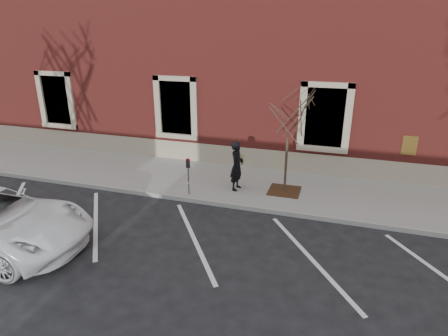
% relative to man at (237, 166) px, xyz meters
% --- Properties ---
extents(ground, '(120.00, 120.00, 0.00)m').
position_rel_man_xyz_m(ground, '(-0.30, -1.13, -1.03)').
color(ground, '#28282B').
rests_on(ground, ground).
extents(sidewalk_near, '(40.00, 3.50, 0.15)m').
position_rel_man_xyz_m(sidewalk_near, '(-0.30, 0.62, -0.95)').
color(sidewalk_near, gray).
rests_on(sidewalk_near, ground).
extents(curb_near, '(40.00, 0.12, 0.15)m').
position_rel_man_xyz_m(curb_near, '(-0.30, -1.18, -0.95)').
color(curb_near, '#9E9E99').
rests_on(curb_near, ground).
extents(parking_stripes, '(28.00, 4.40, 0.01)m').
position_rel_man_xyz_m(parking_stripes, '(-0.30, -3.33, -1.02)').
color(parking_stripes, silver).
rests_on(parking_stripes, ground).
extents(building_civic, '(40.00, 8.62, 8.00)m').
position_rel_man_xyz_m(building_civic, '(-0.30, 6.61, 2.97)').
color(building_civic, maroon).
rests_on(building_civic, ground).
extents(man, '(0.49, 0.69, 1.75)m').
position_rel_man_xyz_m(man, '(0.00, 0.00, 0.00)').
color(man, black).
rests_on(man, sidewalk_near).
extents(parking_meter, '(0.12, 0.09, 1.29)m').
position_rel_man_xyz_m(parking_meter, '(-1.44, -0.92, 0.02)').
color(parking_meter, '#595B60').
rests_on(parking_meter, sidewalk_near).
extents(tree_grate, '(1.07, 1.07, 0.03)m').
position_rel_man_xyz_m(tree_grate, '(1.65, 0.32, -0.86)').
color(tree_grate, '#462716').
rests_on(tree_grate, sidewalk_near).
extents(sapling, '(2.12, 2.12, 3.53)m').
position_rel_man_xyz_m(sapling, '(1.65, 0.32, 1.59)').
color(sapling, '#403227').
rests_on(sapling, sidewalk_near).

